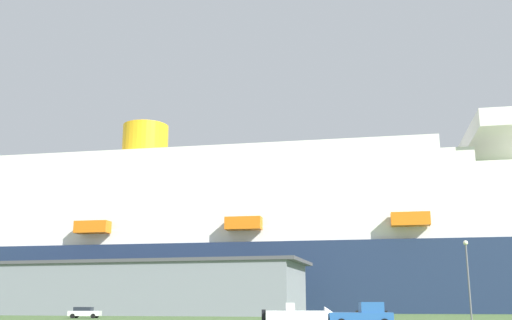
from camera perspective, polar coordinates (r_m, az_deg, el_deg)
The scene contains 8 objects.
ground_plane at distance 108.00m, azimuth 1.00°, elevation -14.52°, with size 600.00×600.00×0.00m, color #4C6B38.
cruise_ship at distance 150.25m, azimuth 0.26°, elevation -8.12°, with size 244.15×37.42×57.16m.
terminal_building at distance 119.28m, azimuth -13.04°, elevation -11.75°, with size 72.82×23.41×9.66m.
pickup_truck at distance 56.10m, azimuth 10.09°, elevation -14.28°, with size 5.86×3.02×2.20m.
small_boat_on_trailer at distance 55.56m, azimuth 4.51°, elevation -14.53°, with size 7.55×2.80×2.15m.
street_lamp at distance 75.37m, azimuth 19.40°, elevation -9.74°, with size 0.56×0.56×9.31m.
parked_car_black_coupe at distance 95.92m, azimuth 10.83°, elevation -13.94°, with size 4.74×2.09×1.58m.
parked_car_white_van at distance 93.44m, azimuth -15.93°, elevation -13.69°, with size 4.76×2.72×1.58m.
Camera 1 is at (18.65, -76.35, 2.08)m, focal length 42.26 mm.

